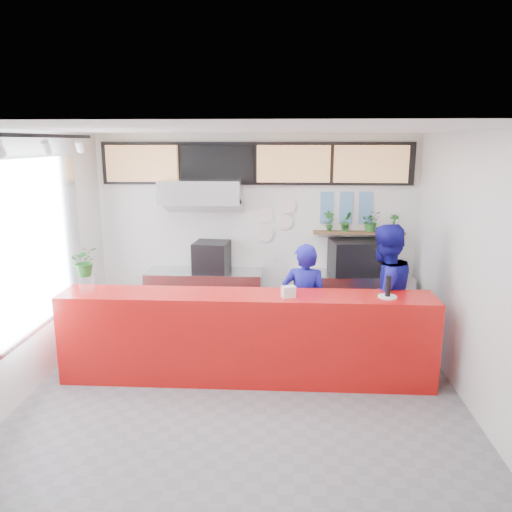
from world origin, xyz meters
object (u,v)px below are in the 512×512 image
at_px(espresso_machine, 357,257).
at_px(panini_oven, 212,257).
at_px(staff_center, 304,305).
at_px(staff_right, 383,296).
at_px(service_counter, 246,337).
at_px(pepper_mill, 388,286).

bearing_deg(espresso_machine, panini_oven, 171.69).
xyz_separation_m(panini_oven, staff_center, (1.40, -1.30, -0.32)).
bearing_deg(espresso_machine, staff_center, -131.27).
relative_size(panini_oven, staff_right, 0.28).
relative_size(service_counter, pepper_mill, 18.23).
bearing_deg(espresso_machine, staff_right, -91.43).
distance_m(espresso_machine, pepper_mill, 1.84).
bearing_deg(staff_right, service_counter, -15.62).
bearing_deg(panini_oven, service_counter, -63.83).
distance_m(espresso_machine, staff_right, 1.31).
height_order(espresso_machine, pepper_mill, espresso_machine).
height_order(service_counter, espresso_machine, espresso_machine).
bearing_deg(panini_oven, pepper_mill, -32.54).
bearing_deg(staff_center, espresso_machine, -113.81).
distance_m(staff_right, pepper_mill, 0.63).
height_order(staff_right, pepper_mill, staff_right).
relative_size(service_counter, staff_right, 2.40).
bearing_deg(service_counter, staff_center, 34.62).
height_order(panini_oven, espresso_machine, espresso_machine).
bearing_deg(staff_right, pepper_mill, 51.71).
distance_m(service_counter, staff_right, 1.84).
bearing_deg(staff_right, panini_oven, -60.48).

